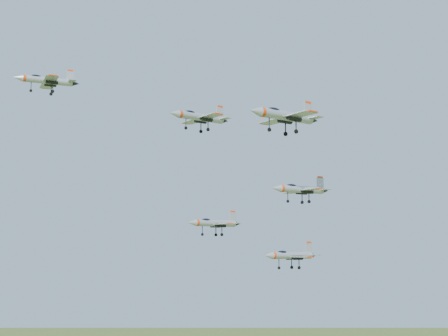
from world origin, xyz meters
TOP-DOWN VIEW (x-y plane):
  - jet_lead at (-24.31, 7.53)m, footprint 10.56×8.80m
  - jet_left_high at (-2.08, -3.52)m, footprint 11.63×9.64m
  - jet_right_high at (2.96, -20.09)m, footprint 12.98×10.74m
  - jet_left_low at (8.68, 10.19)m, footprint 11.67×9.61m
  - jet_right_low at (11.17, -12.96)m, footprint 10.79×8.93m
  - jet_trail at (20.55, 2.36)m, footprint 12.20×10.02m

SIDE VIEW (x-z plane):
  - jet_trail at x=20.55m, z-range 121.08..124.35m
  - jet_left_low at x=8.68m, z-range 127.15..130.27m
  - jet_right_low at x=11.17m, z-range 131.84..134.72m
  - jet_right_high at x=2.96m, z-range 141.27..144.74m
  - jet_left_high at x=-2.08m, z-range 143.78..146.88m
  - jet_lead at x=-24.31m, z-range 149.54..152.36m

